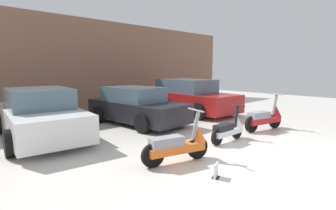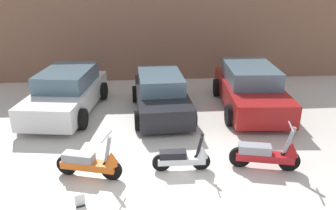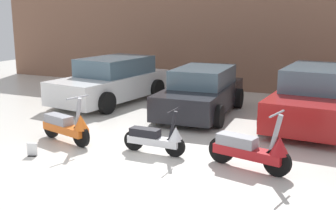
{
  "view_description": "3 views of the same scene",
  "coord_description": "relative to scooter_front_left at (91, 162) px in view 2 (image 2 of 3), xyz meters",
  "views": [
    {
      "loc": [
        -5.2,
        -2.55,
        1.92
      ],
      "look_at": [
        0.05,
        2.75,
        0.85
      ],
      "focal_mm": 28.0,
      "sensor_mm": 36.0,
      "label": 1
    },
    {
      "loc": [
        -0.22,
        -5.37,
        4.16
      ],
      "look_at": [
        0.41,
        2.84,
        0.92
      ],
      "focal_mm": 35.0,
      "sensor_mm": 36.0,
      "label": 2
    },
    {
      "loc": [
        4.11,
        -6.08,
        2.79
      ],
      "look_at": [
        0.25,
        2.5,
        0.67
      ],
      "focal_mm": 45.0,
      "sensor_mm": 36.0,
      "label": 3
    }
  ],
  "objects": [
    {
      "name": "scooter_front_right",
      "position": [
        2.06,
        0.13,
        -0.05
      ],
      "size": [
        1.33,
        0.48,
        0.93
      ],
      "rotation": [
        0.0,
        0.0,
        -0.01
      ],
      "color": "black",
      "rests_on": "ground_plane"
    },
    {
      "name": "placard_near_left_scooter",
      "position": [
        -0.1,
        -0.98,
        -0.26
      ],
      "size": [
        0.2,
        0.17,
        0.26
      ],
      "rotation": [
        0.0,
        0.0,
        0.36
      ],
      "color": "black",
      "rests_on": "ground_plane"
    },
    {
      "name": "car_rear_center",
      "position": [
        1.73,
        3.64,
        0.23
      ],
      "size": [
        1.94,
        3.79,
        1.26
      ],
      "rotation": [
        0.0,
        0.0,
        -1.52
      ],
      "color": "black",
      "rests_on": "ground_plane"
    },
    {
      "name": "wall_back",
      "position": [
        1.42,
        7.35,
        1.65
      ],
      "size": [
        19.6,
        0.12,
        4.06
      ],
      "primitive_type": "cube",
      "color": "#845B47",
      "rests_on": "ground_plane"
    },
    {
      "name": "scooter_front_left",
      "position": [
        0.0,
        0.0,
        0.0
      ],
      "size": [
        1.49,
        0.7,
        1.07
      ],
      "rotation": [
        0.0,
        0.0,
        -0.27
      ],
      "color": "black",
      "rests_on": "ground_plane"
    },
    {
      "name": "ground_plane",
      "position": [
        1.42,
        -0.95,
        -0.38
      ],
      "size": [
        28.0,
        28.0,
        0.0
      ],
      "primitive_type": "plane",
      "color": "silver"
    },
    {
      "name": "scooter_front_center",
      "position": [
        3.98,
        0.04,
        0.02
      ],
      "size": [
        1.57,
        0.69,
        1.11
      ],
      "rotation": [
        0.0,
        0.0,
        -0.23
      ],
      "color": "black",
      "rests_on": "ground_plane"
    },
    {
      "name": "car_rear_left",
      "position": [
        -1.31,
        3.97,
        0.28
      ],
      "size": [
        2.37,
        4.23,
        1.37
      ],
      "rotation": [
        0.0,
        0.0,
        -1.71
      ],
      "color": "white",
      "rests_on": "ground_plane"
    },
    {
      "name": "car_rear_right",
      "position": [
        4.72,
        3.79,
        0.31
      ],
      "size": [
        2.25,
        4.32,
        1.43
      ],
      "rotation": [
        0.0,
        0.0,
        -1.64
      ],
      "color": "maroon",
      "rests_on": "ground_plane"
    }
  ]
}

